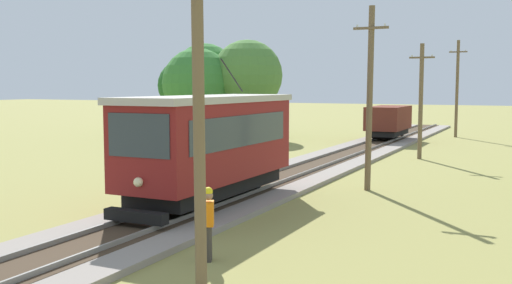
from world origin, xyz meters
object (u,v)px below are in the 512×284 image
Objects in this scene: utility_pole_far at (421,100)px; tree_left_far at (247,75)px; freight_car at (388,121)px; tree_horizon at (183,85)px; utility_pole_distant at (457,88)px; utility_pole_mid at (370,96)px; red_tram at (210,143)px; tree_left_near at (198,84)px; utility_pole_near_tram at (199,95)px; tree_right_near at (205,75)px; track_worker at (209,220)px.

utility_pole_far is 16.52m from tree_left_far.
tree_horizon is at bearing -179.62° from freight_car.
utility_pole_mid is at bearing -90.00° from utility_pole_distant.
freight_car is (-0.00, 26.25, -0.64)m from red_tram.
tree_left_near is 0.91× the size of tree_left_far.
utility_pole_mid is 23.63m from tree_left_far.
utility_pole_mid is 24.47m from tree_left_near.
utility_pole_far is (0.00, 11.07, -0.39)m from utility_pole_mid.
utility_pole_near_tram is 1.20× the size of utility_pole_far.
utility_pole_distant is (0.00, 15.72, 0.63)m from utility_pole_far.
red_tram is at bearing -59.05° from tree_right_near.
tree_left_far reaches higher than utility_pole_far.
track_worker is (-0.86, -11.16, -2.76)m from utility_pole_mid.
utility_pole_far is 1.02× the size of tree_horizon.
red_tram is at bearing 118.69° from utility_pole_near_tram.
freight_car is 7.75m from utility_pole_distant.
tree_right_near is at bearing 175.23° from freight_car.
freight_car is 0.67× the size of utility_pole_near_tram.
tree_right_near is at bearing 133.10° from utility_pole_mid.
utility_pole_mid is at bearing 90.00° from utility_pole_near_tram.
tree_left_near is at bearing -150.39° from utility_pole_distant.
utility_pole_far is 23.88m from tree_horizon.
tree_left_near is at bearing 122.27° from red_tram.
red_tram is 1.64× the size of freight_car.
utility_pole_mid is 11.53m from track_worker.
utility_pole_distant is 38.07m from track_worker.
utility_pole_far is 0.84× the size of utility_pole_distant.
utility_pole_distant is 1.22× the size of tree_horizon.
tree_right_near reaches higher than utility_pole_mid.
tree_horizon is (-7.25, 2.02, -0.78)m from tree_left_far.
utility_pole_distant reaches higher than tree_horizon.
utility_pole_mid is 1.03× the size of tree_left_near.
tree_left_near is (-18.02, 16.54, 0.56)m from utility_pole_mid.
tree_right_near is (-20.60, 22.01, 1.31)m from utility_pole_mid.
tree_left_near is 5.57m from tree_horizon.
utility_pole_distant is 0.99× the size of tree_right_near.
tree_left_far is 1.21× the size of tree_horizon.
utility_pole_far is (4.03, 16.69, 1.16)m from red_tram.
red_tram reaches higher than track_worker.
utility_pole_distant is at bearing 29.48° from tree_left_far.
utility_pole_far is 23.39m from tree_right_near.
utility_pole_mid is 30.17m from tree_right_near.
freight_car is 16.99m from tree_right_near.
utility_pole_far reaches higher than freight_car.
tree_left_near is (-18.02, 5.47, 0.95)m from utility_pole_far.
utility_pole_mid is 1.12× the size of utility_pole_far.
red_tram is 17.21m from utility_pole_far.
tree_right_near is (-20.60, 10.94, 1.70)m from utility_pole_far.
tree_horizon is at bearing -164.03° from utility_pole_distant.
freight_car is at bearing 16.29° from tree_left_near.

